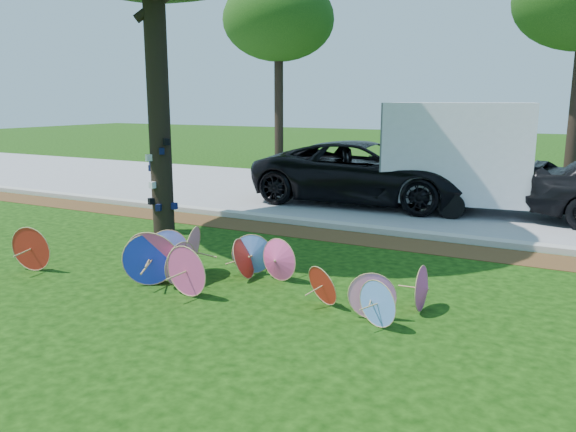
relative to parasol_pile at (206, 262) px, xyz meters
The scene contains 7 objects.
ground 0.88m from the parasol_pile, 73.09° to the right, with size 90.00×90.00×0.00m, color black.
mulch_strip 3.76m from the parasol_pile, 86.44° to the left, with size 90.00×1.00×0.01m, color #472D16.
curb 4.45m from the parasol_pile, 87.00° to the left, with size 90.00×0.30×0.12m, color #B7B5AD.
street 8.60m from the parasol_pile, 88.45° to the left, with size 90.00×8.00×0.01m, color gray.
parasol_pile is the anchor object (origin of this frame).
black_van 7.55m from the parasol_pile, 91.62° to the left, with size 2.71×5.89×1.64m, color black.
cargo_trailer 7.96m from the parasol_pile, 74.42° to the left, with size 3.36×2.13×2.95m, color white.
Camera 1 is at (4.54, -5.76, 2.72)m, focal length 35.00 mm.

